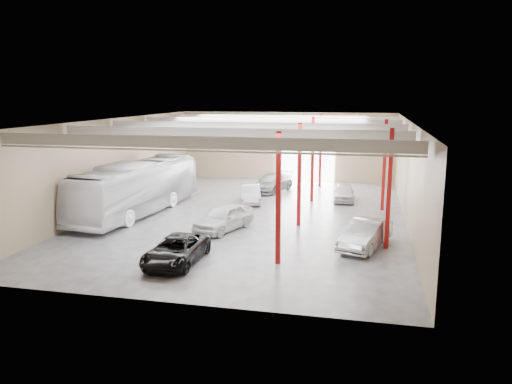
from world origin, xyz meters
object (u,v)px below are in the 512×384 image
at_px(black_sedan, 176,250).
at_px(car_right_near, 365,234).
at_px(car_row_a, 224,218).
at_px(car_row_b, 250,194).
at_px(coach_bus, 137,188).
at_px(car_row_c, 272,183).
at_px(car_right_far, 344,192).

relative_size(black_sedan, car_right_near, 1.04).
bearing_deg(car_right_near, car_row_a, -172.94).
relative_size(car_row_b, car_right_near, 0.90).
height_order(car_row_a, car_row_b, car_row_a).
xyz_separation_m(coach_bus, black_sedan, (7.04, -10.04, -1.24)).
height_order(car_row_c, car_right_far, car_row_c).
xyz_separation_m(car_row_a, car_right_far, (7.26, 11.07, -0.13)).
xyz_separation_m(car_row_c, car_right_far, (6.66, -2.83, -0.08)).
height_order(car_row_a, car_right_near, car_row_a).
xyz_separation_m(car_row_a, car_right_near, (9.16, -1.95, -0.02)).
bearing_deg(car_right_far, car_right_near, -85.24).
distance_m(coach_bus, car_row_a, 8.34).
height_order(coach_bus, car_right_near, coach_bus).
bearing_deg(car_row_b, car_row_c, 64.95).
height_order(black_sedan, car_right_far, black_sedan).
bearing_deg(car_row_b, car_right_far, 1.85).
height_order(black_sedan, car_row_a, car_row_a).
bearing_deg(car_row_b, car_right_near, -64.17).
height_order(black_sedan, car_right_near, car_right_near).
height_order(black_sedan, car_row_b, car_row_b).
distance_m(car_row_c, car_right_far, 7.23).
relative_size(car_row_a, car_right_far, 1.18).
distance_m(black_sedan, car_row_b, 15.58).
distance_m(car_row_b, car_right_far, 7.88).
xyz_separation_m(car_right_near, car_right_far, (-1.90, 13.02, -0.11)).
bearing_deg(car_right_near, black_sedan, -134.13).
bearing_deg(car_right_far, car_row_c, 153.45).
distance_m(car_row_b, car_right_near, 14.21).
distance_m(car_row_a, car_row_c, 13.91).
height_order(car_row_b, car_right_near, car_right_near).
distance_m(car_row_b, car_row_c, 5.27).
distance_m(black_sedan, car_right_far, 19.59).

